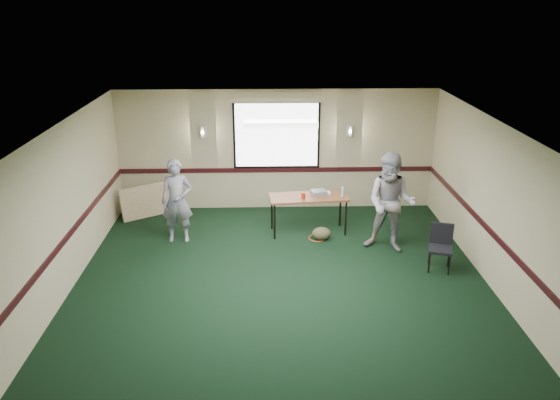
{
  "coord_description": "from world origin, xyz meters",
  "views": [
    {
      "loc": [
        -0.25,
        -7.67,
        4.62
      ],
      "look_at": [
        0.0,
        1.3,
        1.2
      ],
      "focal_mm": 35.0,
      "sensor_mm": 36.0,
      "label": 1
    }
  ],
  "objects_px": {
    "person_right": "(391,203)",
    "folding_table": "(309,199)",
    "projector": "(319,193)",
    "person_left": "(177,201)",
    "conference_chair": "(441,243)"
  },
  "relations": [
    {
      "from": "folding_table",
      "to": "conference_chair",
      "type": "xyz_separation_m",
      "value": [
        2.22,
        -1.61,
        -0.25
      ]
    },
    {
      "from": "person_right",
      "to": "folding_table",
      "type": "bearing_deg",
      "value": 171.77
    },
    {
      "from": "folding_table",
      "to": "projector",
      "type": "distance_m",
      "value": 0.24
    },
    {
      "from": "conference_chair",
      "to": "person_right",
      "type": "relative_size",
      "value": 0.43
    },
    {
      "from": "folding_table",
      "to": "person_left",
      "type": "bearing_deg",
      "value": -178.43
    },
    {
      "from": "folding_table",
      "to": "person_left",
      "type": "xyz_separation_m",
      "value": [
        -2.59,
        -0.32,
        0.1
      ]
    },
    {
      "from": "projector",
      "to": "person_left",
      "type": "distance_m",
      "value": 2.82
    },
    {
      "from": "person_left",
      "to": "person_right",
      "type": "xyz_separation_m",
      "value": [
        4.05,
        -0.54,
        0.12
      ]
    },
    {
      "from": "folding_table",
      "to": "person_right",
      "type": "relative_size",
      "value": 0.85
    },
    {
      "from": "conference_chair",
      "to": "projector",
      "type": "bearing_deg",
      "value": 156.53
    },
    {
      "from": "projector",
      "to": "person_left",
      "type": "relative_size",
      "value": 0.17
    },
    {
      "from": "conference_chair",
      "to": "person_right",
      "type": "height_order",
      "value": "person_right"
    },
    {
      "from": "projector",
      "to": "person_right",
      "type": "height_order",
      "value": "person_right"
    },
    {
      "from": "folding_table",
      "to": "conference_chair",
      "type": "relative_size",
      "value": 1.98
    },
    {
      "from": "folding_table",
      "to": "projector",
      "type": "relative_size",
      "value": 5.68
    }
  ]
}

